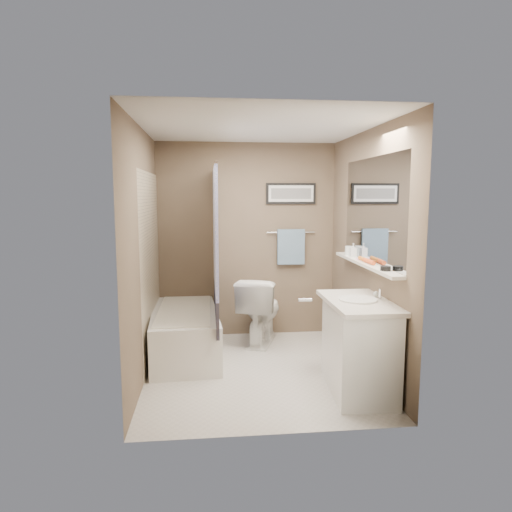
{
  "coord_description": "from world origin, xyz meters",
  "views": [
    {
      "loc": [
        -0.48,
        -4.39,
        1.76
      ],
      "look_at": [
        0.0,
        0.15,
        1.15
      ],
      "focal_mm": 32.0,
      "sensor_mm": 36.0,
      "label": 1
    }
  ],
  "objects": [
    {
      "name": "ground",
      "position": [
        0.0,
        0.0,
        0.0
      ],
      "size": [
        2.5,
        2.5,
        0.0
      ],
      "primitive_type": "plane",
      "color": "beige",
      "rests_on": "ground"
    },
    {
      "name": "hair_brush_front",
      "position": [
        1.04,
        -0.26,
        1.14
      ],
      "size": [
        0.05,
        0.22,
        0.04
      ],
      "primitive_type": "cylinder",
      "rotation": [
        1.57,
        0.0,
        0.05
      ],
      "color": "#DB4F1F",
      "rests_on": "shelf"
    },
    {
      "name": "tub_rim",
      "position": [
        -0.75,
        0.55,
        0.5
      ],
      "size": [
        0.56,
        1.36,
        0.02
      ],
      "primitive_type": "cube",
      "color": "white",
      "rests_on": "bathtub"
    },
    {
      "name": "door",
      "position": [
        0.55,
        -1.24,
        1.0
      ],
      "size": [
        0.8,
        0.02,
        2.0
      ],
      "primitive_type": "cube",
      "color": "silver",
      "rests_on": "wall_front"
    },
    {
      "name": "faucet_knob",
      "position": [
        1.03,
        -0.47,
        0.87
      ],
      "size": [
        0.05,
        0.05,
        0.05
      ],
      "primitive_type": "sphere",
      "color": "silver",
      "rests_on": "countertop"
    },
    {
      "name": "sink_basin",
      "position": [
        0.83,
        -0.57,
        0.85
      ],
      "size": [
        0.34,
        0.34,
        0.01
      ],
      "primitive_type": "cylinder",
      "color": "white",
      "rests_on": "countertop"
    },
    {
      "name": "pink_comb",
      "position": [
        1.04,
        0.01,
        1.12
      ],
      "size": [
        0.04,
        0.16,
        0.01
      ],
      "primitive_type": "cube",
      "rotation": [
        0.0,
        0.0,
        0.05
      ],
      "color": "#FF9BC0",
      "rests_on": "shelf"
    },
    {
      "name": "tile_surround",
      "position": [
        -1.09,
        0.5,
        1.0
      ],
      "size": [
        0.02,
        1.55,
        2.0
      ],
      "primitive_type": "cube",
      "color": "beige",
      "rests_on": "wall_left"
    },
    {
      "name": "candle_bowl_near",
      "position": [
        1.04,
        -0.66,
        1.14
      ],
      "size": [
        0.09,
        0.09,
        0.04
      ],
      "primitive_type": "cylinder",
      "color": "black",
      "rests_on": "shelf"
    },
    {
      "name": "wall_right",
      "position": [
        1.08,
        0.0,
        1.2
      ],
      "size": [
        0.04,
        2.5,
        2.4
      ],
      "primitive_type": "cube",
      "color": "brown",
      "rests_on": "ground"
    },
    {
      "name": "curtain_upper",
      "position": [
        -0.4,
        0.5,
        1.4
      ],
      "size": [
        0.03,
        1.45,
        1.28
      ],
      "primitive_type": "cube",
      "color": "white",
      "rests_on": "curtain_rod"
    },
    {
      "name": "hair_brush_back",
      "position": [
        1.04,
        -0.12,
        1.14
      ],
      "size": [
        0.05,
        0.22,
        0.04
      ],
      "primitive_type": "cylinder",
      "rotation": [
        1.57,
        0.0,
        0.05
      ],
      "color": "#C3601B",
      "rests_on": "shelf"
    },
    {
      "name": "towel_bar",
      "position": [
        0.55,
        1.22,
        1.3
      ],
      "size": [
        0.6,
        0.02,
        0.02
      ],
      "primitive_type": "cylinder",
      "rotation": [
        0.0,
        1.57,
        0.0
      ],
      "color": "silver",
      "rests_on": "wall_back"
    },
    {
      "name": "towel",
      "position": [
        0.55,
        1.2,
        1.12
      ],
      "size": [
        0.34,
        0.05,
        0.44
      ],
      "primitive_type": "cube",
      "color": "#8FB6D0",
      "rests_on": "towel_bar"
    },
    {
      "name": "countertop",
      "position": [
        0.84,
        -0.57,
        0.82
      ],
      "size": [
        0.54,
        0.96,
        0.04
      ],
      "primitive_type": "cube",
      "color": "beige",
      "rests_on": "vanity"
    },
    {
      "name": "bathtub",
      "position": [
        -0.75,
        0.55,
        0.25
      ],
      "size": [
        0.79,
        1.54,
        0.5
      ],
      "primitive_type": "cube",
      "rotation": [
        0.0,
        0.0,
        0.06
      ],
      "color": "white",
      "rests_on": "ground"
    },
    {
      "name": "mirror",
      "position": [
        1.09,
        -0.15,
        1.62
      ],
      "size": [
        0.02,
        1.6,
        1.0
      ],
      "primitive_type": "cube",
      "color": "silver",
      "rests_on": "wall_right"
    },
    {
      "name": "shelf",
      "position": [
        1.04,
        -0.15,
        1.1
      ],
      "size": [
        0.12,
        1.6,
        0.03
      ],
      "primitive_type": "cube",
      "color": "silver",
      "rests_on": "wall_right"
    },
    {
      "name": "curtain_rod",
      "position": [
        -0.4,
        0.5,
        2.05
      ],
      "size": [
        0.02,
        1.55,
        0.02
      ],
      "primitive_type": "cylinder",
      "rotation": [
        1.57,
        0.0,
        0.0
      ],
      "color": "silver",
      "rests_on": "wall_left"
    },
    {
      "name": "toilet",
      "position": [
        0.13,
        0.89,
        0.4
      ],
      "size": [
        0.68,
        0.89,
        0.8
      ],
      "primitive_type": "imported",
      "rotation": [
        0.0,
        0.0,
        2.82
      ],
      "color": "white",
      "rests_on": "ground"
    },
    {
      "name": "wall_front",
      "position": [
        0.0,
        -1.23,
        1.2
      ],
      "size": [
        2.2,
        0.04,
        2.4
      ],
      "primitive_type": "cube",
      "color": "brown",
      "rests_on": "ground"
    },
    {
      "name": "art_frame",
      "position": [
        0.55,
        1.23,
        1.78
      ],
      "size": [
        0.62,
        0.02,
        0.26
      ],
      "primitive_type": "cube",
      "color": "black",
      "rests_on": "wall_back"
    },
    {
      "name": "wall_left",
      "position": [
        -1.08,
        0.0,
        1.2
      ],
      "size": [
        0.04,
        2.5,
        2.4
      ],
      "primitive_type": "cube",
      "color": "brown",
      "rests_on": "ground"
    },
    {
      "name": "wall_back",
      "position": [
        0.0,
        1.23,
        1.2
      ],
      "size": [
        2.2,
        0.04,
        2.4
      ],
      "primitive_type": "cube",
      "color": "brown",
      "rests_on": "ground"
    },
    {
      "name": "soap_bottle",
      "position": [
        1.04,
        0.22,
        1.19
      ],
      "size": [
        0.07,
        0.07,
        0.14
      ],
      "primitive_type": "imported",
      "rotation": [
        0.0,
        0.0,
        -0.11
      ],
      "color": "#999999",
      "rests_on": "shelf"
    },
    {
      "name": "door_handle",
      "position": [
        0.22,
        -1.19,
        1.0
      ],
      "size": [
        0.1,
        0.02,
        0.02
      ],
      "primitive_type": "cylinder",
      "rotation": [
        0.0,
        1.57,
        0.0
      ],
      "color": "silver",
      "rests_on": "door"
    },
    {
      "name": "ceiling",
      "position": [
        0.0,
        0.0,
        2.38
      ],
      "size": [
        2.2,
        2.5,
        0.04
      ],
      "primitive_type": "cube",
      "color": "silver",
      "rests_on": "wall_back"
    },
    {
      "name": "glass_jar",
      "position": [
        1.04,
        0.37,
        1.17
      ],
      "size": [
        0.08,
        0.08,
        0.1
      ],
      "primitive_type": "cylinder",
      "color": "silver",
      "rests_on": "shelf"
    },
    {
      "name": "curtain_lower",
      "position": [
        -0.4,
        0.5,
        0.58
      ],
      "size": [
        0.03,
        1.45,
        0.36
      ],
      "primitive_type": "cube",
      "color": "#242643",
      "rests_on": "curtain_rod"
    },
    {
      "name": "faucet_spout",
      "position": [
        1.03,
        -0.57,
        0.89
      ],
      "size": [
        0.02,
        0.02,
        0.1
      ],
      "primitive_type": "cylinder",
      "color": "silver",
      "rests_on": "countertop"
    },
    {
      "name": "art_mat",
      "position": [
        0.55,
        1.22,
        1.78
      ],
      "size": [
        0.56,
        0.0,
        0.2
      ],
      "primitive_type": "cube",
      "color": "white",
      "rests_on": "art_frame"
    },
    {
      "name": "art_image",
      "position": [
        0.55,
        1.22,
        1.78
      ],
      "size": [
        0.5,
        0.0,
        0.13
      ],
      "primitive_type": "cube",
      "color": "#595959",
      "rests_on": "art_mat"
    },
    {
      "name": "vanity",
      "position": [
        0.85,
        -0.57,
        0.4
      ],
      "size": [
        0.56,
        0.93,
        0.8
      ],
      "primitive_type": "cube",
      "rotation": [
        0.0,
        0.0,
        -0.07
      ],
      "color": "white",
      "rests_on": "ground"
    }
  ]
}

